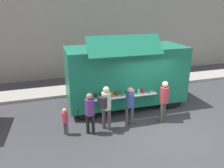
# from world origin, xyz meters

# --- Properties ---
(ground_plane) EXTENTS (60.00, 60.00, 0.00)m
(ground_plane) POSITION_xyz_m (0.00, 0.00, 0.00)
(ground_plane) COLOR #38383D
(curb_strip) EXTENTS (28.00, 1.60, 0.15)m
(curb_strip) POSITION_xyz_m (-4.59, 5.16, 0.07)
(curb_strip) COLOR #9E998E
(curb_strip) RESTS_ON ground
(building_behind) EXTENTS (32.00, 2.40, 8.85)m
(building_behind) POSITION_xyz_m (-3.59, 9.06, 4.43)
(building_behind) COLOR gray
(building_behind) RESTS_ON ground
(food_truck_main) EXTENTS (5.55, 2.99, 3.57)m
(food_truck_main) POSITION_xyz_m (-0.58, 2.54, 1.57)
(food_truck_main) COLOR #197455
(food_truck_main) RESTS_ON ground
(trash_bin) EXTENTS (0.60, 0.60, 1.01)m
(trash_bin) POSITION_xyz_m (3.34, 4.86, 0.50)
(trash_bin) COLOR #2C653A
(trash_bin) RESTS_ON ground
(customer_front_ordering) EXTENTS (0.33, 0.33, 1.62)m
(customer_front_ordering) POSITION_xyz_m (-1.11, 0.69, 0.97)
(customer_front_ordering) COLOR #4A4545
(customer_front_ordering) RESTS_ON ground
(customer_mid_with_backpack) EXTENTS (0.57, 0.54, 1.80)m
(customer_mid_with_backpack) POSITION_xyz_m (-2.15, 0.57, 1.10)
(customer_mid_with_backpack) COLOR #4A4440
(customer_mid_with_backpack) RESTS_ON ground
(customer_rear_waiting) EXTENTS (0.34, 0.34, 1.67)m
(customer_rear_waiting) POSITION_xyz_m (-2.79, 0.45, 0.99)
(customer_rear_waiting) COLOR black
(customer_rear_waiting) RESTS_ON ground
(customer_extra_browsing) EXTENTS (0.36, 0.36, 1.78)m
(customer_extra_browsing) POSITION_xyz_m (0.32, 0.50, 1.07)
(customer_extra_browsing) COLOR #484B3E
(customer_extra_browsing) RESTS_ON ground
(child_near_queue) EXTENTS (0.23, 0.23, 1.11)m
(child_near_queue) POSITION_xyz_m (-3.69, 0.66, 0.66)
(child_near_queue) COLOR #49473F
(child_near_queue) RESTS_ON ground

